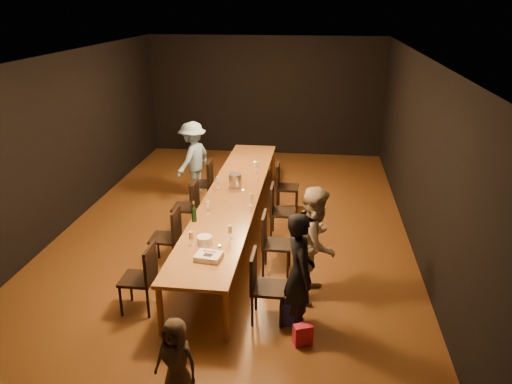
# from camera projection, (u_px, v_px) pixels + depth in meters

# --- Properties ---
(ground) EXTENTS (10.00, 10.00, 0.00)m
(ground) POSITION_uv_depth(u_px,v_px,m) (234.00, 233.00, 8.73)
(ground) COLOR #4D2F13
(ground) RESTS_ON ground
(room_shell) EXTENTS (6.04, 10.04, 3.02)m
(room_shell) POSITION_uv_depth(u_px,v_px,m) (232.00, 116.00, 7.97)
(room_shell) COLOR black
(room_shell) RESTS_ON ground
(table) EXTENTS (0.90, 6.00, 0.75)m
(table) POSITION_uv_depth(u_px,v_px,m) (233.00, 196.00, 8.47)
(table) COLOR brown
(table) RESTS_ON ground
(chair_right_0) EXTENTS (0.42, 0.42, 0.93)m
(chair_right_0) POSITION_uv_depth(u_px,v_px,m) (268.00, 287.00, 6.24)
(chair_right_0) COLOR black
(chair_right_0) RESTS_ON ground
(chair_right_1) EXTENTS (0.42, 0.42, 0.93)m
(chair_right_1) POSITION_uv_depth(u_px,v_px,m) (277.00, 244.00, 7.35)
(chair_right_1) COLOR black
(chair_right_1) RESTS_ON ground
(chair_right_2) EXTENTS (0.42, 0.42, 0.93)m
(chair_right_2) POSITION_uv_depth(u_px,v_px,m) (283.00, 211.00, 8.46)
(chair_right_2) COLOR black
(chair_right_2) RESTS_ON ground
(chair_right_3) EXTENTS (0.42, 0.42, 0.93)m
(chair_right_3) POSITION_uv_depth(u_px,v_px,m) (288.00, 187.00, 9.57)
(chair_right_3) COLOR black
(chair_right_3) RESTS_ON ground
(chair_left_0) EXTENTS (0.42, 0.42, 0.93)m
(chair_left_0) POSITION_uv_depth(u_px,v_px,m) (138.00, 278.00, 6.44)
(chair_left_0) COLOR black
(chair_left_0) RESTS_ON ground
(chair_left_1) EXTENTS (0.42, 0.42, 0.93)m
(chair_left_1) POSITION_uv_depth(u_px,v_px,m) (165.00, 237.00, 7.55)
(chair_left_1) COLOR black
(chair_left_1) RESTS_ON ground
(chair_left_2) EXTENTS (0.42, 0.42, 0.93)m
(chair_left_2) POSITION_uv_depth(u_px,v_px,m) (185.00, 207.00, 8.66)
(chair_left_2) COLOR black
(chair_left_2) RESTS_ON ground
(chair_left_3) EXTENTS (0.42, 0.42, 0.93)m
(chair_left_3) POSITION_uv_depth(u_px,v_px,m) (201.00, 183.00, 9.77)
(chair_left_3) COLOR black
(chair_left_3) RESTS_ON ground
(woman_birthday) EXTENTS (0.52, 0.65, 1.54)m
(woman_birthday) POSITION_uv_depth(u_px,v_px,m) (300.00, 272.00, 5.97)
(woman_birthday) COLOR black
(woman_birthday) RESTS_ON ground
(woman_tan) EXTENTS (0.78, 0.90, 1.57)m
(woman_tan) POSITION_uv_depth(u_px,v_px,m) (316.00, 242.00, 6.68)
(woman_tan) COLOR #BDAC8E
(woman_tan) RESTS_ON ground
(man_blue) EXTENTS (0.87, 1.12, 1.53)m
(man_blue) POSITION_uv_depth(u_px,v_px,m) (193.00, 158.00, 10.27)
(man_blue) COLOR #8CB6D8
(man_blue) RESTS_ON ground
(child) EXTENTS (0.52, 0.40, 0.94)m
(child) POSITION_uv_depth(u_px,v_px,m) (176.00, 361.00, 4.96)
(child) COLOR #443626
(child) RESTS_ON ground
(gift_bag_red) EXTENTS (0.25, 0.19, 0.26)m
(gift_bag_red) POSITION_uv_depth(u_px,v_px,m) (303.00, 335.00, 5.89)
(gift_bag_red) COLOR #DB2046
(gift_bag_red) RESTS_ON ground
(gift_bag_blue) EXTENTS (0.25, 0.17, 0.31)m
(gift_bag_blue) POSITION_uv_depth(u_px,v_px,m) (290.00, 313.00, 6.25)
(gift_bag_blue) COLOR #233298
(gift_bag_blue) RESTS_ON ground
(birthday_cake) EXTENTS (0.36, 0.30, 0.08)m
(birthday_cake) POSITION_uv_depth(u_px,v_px,m) (209.00, 257.00, 6.31)
(birthday_cake) COLOR white
(birthday_cake) RESTS_ON table
(plate_stack) EXTENTS (0.27, 0.27, 0.12)m
(plate_stack) POSITION_uv_depth(u_px,v_px,m) (204.00, 240.00, 6.69)
(plate_stack) COLOR white
(plate_stack) RESTS_ON table
(champagne_bottle) EXTENTS (0.10, 0.10, 0.32)m
(champagne_bottle) POSITION_uv_depth(u_px,v_px,m) (194.00, 211.00, 7.34)
(champagne_bottle) COLOR black
(champagne_bottle) RESTS_ON table
(ice_bucket) EXTENTS (0.26, 0.26, 0.24)m
(ice_bucket) POSITION_uv_depth(u_px,v_px,m) (235.00, 180.00, 8.70)
(ice_bucket) COLOR #AAA9AE
(ice_bucket) RESTS_ON table
(wineglass_0) EXTENTS (0.06, 0.06, 0.21)m
(wineglass_0) POSITION_uv_depth(u_px,v_px,m) (191.00, 239.00, 6.63)
(wineglass_0) COLOR beige
(wineglass_0) RESTS_ON table
(wineglass_1) EXTENTS (0.06, 0.06, 0.21)m
(wineglass_1) POSITION_uv_depth(u_px,v_px,m) (230.00, 232.00, 6.81)
(wineglass_1) COLOR beige
(wineglass_1) RESTS_ON table
(wineglass_2) EXTENTS (0.06, 0.06, 0.21)m
(wineglass_2) POSITION_uv_depth(u_px,v_px,m) (208.00, 208.00, 7.62)
(wineglass_2) COLOR silver
(wineglass_2) RESTS_ON table
(wineglass_3) EXTENTS (0.06, 0.06, 0.21)m
(wineglass_3) POSITION_uv_depth(u_px,v_px,m) (251.00, 200.00, 7.93)
(wineglass_3) COLOR beige
(wineglass_3) RESTS_ON table
(wineglass_4) EXTENTS (0.06, 0.06, 0.21)m
(wineglass_4) POSITION_uv_depth(u_px,v_px,m) (218.00, 182.00, 8.67)
(wineglass_4) COLOR silver
(wineglass_4) RESTS_ON table
(wineglass_5) EXTENTS (0.06, 0.06, 0.21)m
(wineglass_5) POSITION_uv_depth(u_px,v_px,m) (256.00, 167.00, 9.46)
(wineglass_5) COLOR silver
(wineglass_5) RESTS_ON table
(tealight_near) EXTENTS (0.05, 0.05, 0.03)m
(tealight_near) POSITION_uv_depth(u_px,v_px,m) (220.00, 246.00, 6.61)
(tealight_near) COLOR #B2B7B2
(tealight_near) RESTS_ON table
(tealight_mid) EXTENTS (0.05, 0.05, 0.03)m
(tealight_mid) POSITION_uv_depth(u_px,v_px,m) (243.00, 191.00, 8.54)
(tealight_mid) COLOR #B2B7B2
(tealight_mid) RESTS_ON table
(tealight_far) EXTENTS (0.05, 0.05, 0.03)m
(tealight_far) POSITION_uv_depth(u_px,v_px,m) (255.00, 163.00, 10.00)
(tealight_far) COLOR #B2B7B2
(tealight_far) RESTS_ON table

